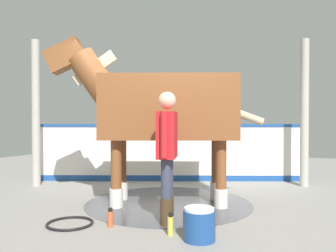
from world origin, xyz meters
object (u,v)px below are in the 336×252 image
bottle_spray (110,218)px  wash_bucket (199,224)px  handler (167,147)px  hose_coil (70,223)px  horse (161,109)px  bottle_shampoo (171,225)px

bottle_spray → wash_bucket: bearing=-88.6°
wash_bucket → handler: bearing=53.7°
handler → bottle_spray: size_ratio=7.23×
wash_bucket → hose_coil: bearing=96.3°
horse → handler: (-0.85, -0.52, -0.51)m
wash_bucket → bottle_shampoo: (0.01, 0.34, -0.06)m
wash_bucket → bottle_shampoo: bearing=88.3°
bottle_shampoo → wash_bucket: bearing=-91.7°
bottle_shampoo → bottle_spray: bearing=92.8°
horse → handler: bearing=96.2°
bottle_shampoo → bottle_spray: bottle_shampoo is taller
bottle_spray → handler: bearing=-49.3°
handler → hose_coil: 1.52m
bottle_shampoo → hose_coil: bottle_shampoo is taller
bottle_spray → bottle_shampoo: bearing=-87.2°
horse → bottle_shampoo: 2.01m
handler → hose_coil: (-0.61, 1.03, -0.93)m
horse → hose_coil: bearing=45.7°
horse → bottle_shampoo: size_ratio=12.41×
handler → bottle_shampoo: 0.96m
handler → bottle_spray: 1.10m
bottle_spray → hose_coil: size_ratio=0.40×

